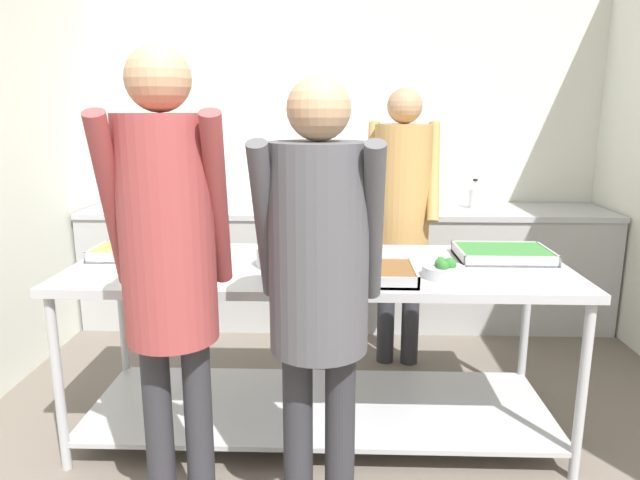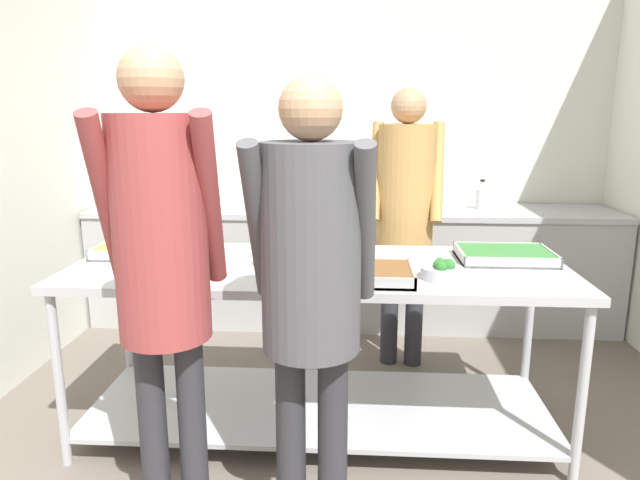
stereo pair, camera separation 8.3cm
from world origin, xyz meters
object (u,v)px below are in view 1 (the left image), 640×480
object	(u,v)px
plate_stack	(199,276)
serving_tray_vegetables	(372,273)
serving_tray_roast	(143,252)
guest_serving_left	(319,271)
cook_behind_counter	(402,198)
sauce_pan	(282,256)
broccoli_bowl	(444,270)
serving_tray_greens	(503,254)
water_bottle	(475,195)
guest_serving_right	(169,253)

from	to	relation	value
plate_stack	serving_tray_vegetables	world-z (taller)	serving_tray_vegetables
serving_tray_roast	serving_tray_vegetables	xyz separation A→B (m)	(1.14, -0.35, -0.00)
guest_serving_left	cook_behind_counter	bearing A→B (deg)	74.14
plate_stack	sauce_pan	distance (m)	0.43
serving_tray_roast	plate_stack	distance (m)	0.57
broccoli_bowl	serving_tray_greens	size ratio (longest dim) A/B	0.41
broccoli_bowl	guest_serving_left	size ratio (longest dim) A/B	0.11
serving_tray_greens	water_bottle	bearing A→B (deg)	82.62
serving_tray_roast	guest_serving_right	distance (m)	1.06
serving_tray_vegetables	serving_tray_roast	bearing A→B (deg)	163.17
cook_behind_counter	guest_serving_right	bearing A→B (deg)	-120.31
guest_serving_left	water_bottle	bearing A→B (deg)	65.64
broccoli_bowl	cook_behind_counter	bearing A→B (deg)	94.75
serving_tray_roast	broccoli_bowl	size ratio (longest dim) A/B	2.56
water_bottle	plate_stack	bearing A→B (deg)	-130.43
guest_serving_left	guest_serving_right	world-z (taller)	guest_serving_right
sauce_pan	water_bottle	size ratio (longest dim) A/B	1.74
plate_stack	cook_behind_counter	distance (m)	1.50
serving_tray_roast	serving_tray_greens	size ratio (longest dim) A/B	1.06
broccoli_bowl	guest_serving_left	xyz separation A→B (m)	(-0.54, -0.58, 0.16)
plate_stack	sauce_pan	bearing A→B (deg)	37.70
serving_tray_roast	cook_behind_counter	world-z (taller)	cook_behind_counter
serving_tray_greens	guest_serving_left	bearing A→B (deg)	-134.12
plate_stack	serving_tray_greens	bearing A→B (deg)	16.93
sauce_pan	guest_serving_left	size ratio (longest dim) A/B	0.22
plate_stack	water_bottle	distance (m)	2.50
serving_tray_roast	serving_tray_vegetables	bearing A→B (deg)	-16.83
serving_tray_vegetables	guest_serving_right	size ratio (longest dim) A/B	0.21
serving_tray_greens	serving_tray_roast	bearing A→B (deg)	-179.26
serving_tray_greens	guest_serving_left	world-z (taller)	guest_serving_left
plate_stack	water_bottle	size ratio (longest dim) A/B	1.01
plate_stack	water_bottle	xyz separation A→B (m)	(1.62, 1.90, 0.09)
serving_tray_vegetables	sauce_pan	bearing A→B (deg)	154.76
plate_stack	guest_serving_left	size ratio (longest dim) A/B	0.13
sauce_pan	guest_serving_right	distance (m)	0.87
broccoli_bowl	water_bottle	bearing A→B (deg)	73.19
sauce_pan	serving_tray_greens	world-z (taller)	sauce_pan
plate_stack	serving_tray_greens	size ratio (longest dim) A/B	0.49
cook_behind_counter	broccoli_bowl	bearing A→B (deg)	-85.25
sauce_pan	water_bottle	distance (m)	2.08
sauce_pan	guest_serving_left	xyz separation A→B (m)	(0.20, -0.75, 0.14)
serving_tray_vegetables	water_bottle	xyz separation A→B (m)	(0.87, 1.84, 0.09)
serving_tray_vegetables	water_bottle	size ratio (longest dim) A/B	1.73
serving_tray_roast	sauce_pan	bearing A→B (deg)	-11.63
guest_serving_left	serving_tray_roast	bearing A→B (deg)	136.04
serving_tray_roast	serving_tray_vegetables	distance (m)	1.19
serving_tray_roast	plate_stack	bearing A→B (deg)	-46.80
guest_serving_right	sauce_pan	bearing A→B (deg)	69.07
cook_behind_counter	water_bottle	distance (m)	1.02
serving_tray_roast	serving_tray_vegetables	world-z (taller)	same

